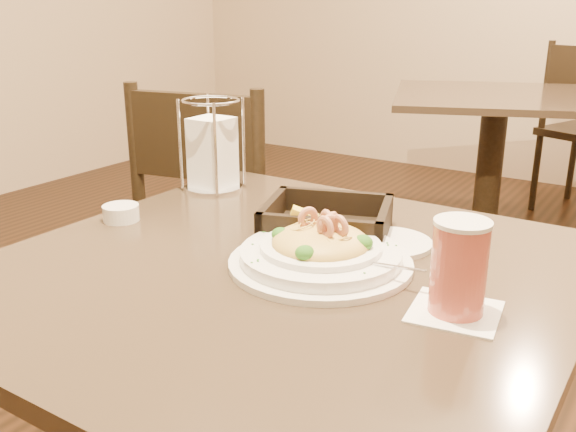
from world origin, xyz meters
The scene contains 9 objects.
main_table centered at (0.00, 0.00, 0.50)m, with size 0.90×0.90×0.73m.
background_table centered at (-0.28, 2.20, 0.50)m, with size 1.16×1.16×0.73m.
dining_chair_near centered at (-0.58, 0.56, 0.50)m, with size 0.49×0.49×0.93m.
pasta_bowl centered at (0.05, 0.04, 0.75)m, with size 0.33×0.30×0.09m.
drink_glass centered at (0.29, 0.00, 0.79)m, with size 0.13×0.13×0.13m.
bread_basket centered at (-0.01, 0.17, 0.75)m, with size 0.27×0.24×0.06m.
napkin_caddy centered at (-0.38, 0.29, 0.81)m, with size 0.13×0.13×0.20m.
side_plate centered at (0.11, 0.18, 0.73)m, with size 0.15×0.15×0.01m, color white.
butter_ramekin centered at (-0.39, 0.02, 0.74)m, with size 0.07×0.07×0.03m, color white.
Camera 1 is at (0.53, -0.79, 1.13)m, focal length 40.00 mm.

